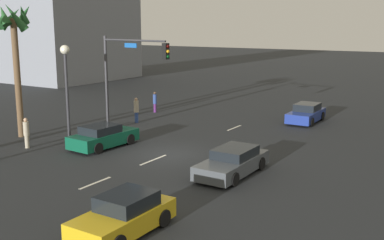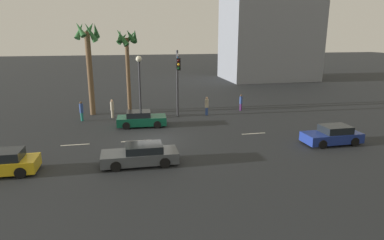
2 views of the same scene
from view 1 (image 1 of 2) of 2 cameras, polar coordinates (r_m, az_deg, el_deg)
ground_plane at (r=26.40m, az=-2.93°, el=-4.14°), size 220.00×220.00×0.00m
lane_stripe_2 at (r=22.18m, az=-11.54°, el=-7.42°), size 2.00×0.14×0.01m
lane_stripe_3 at (r=25.38m, az=-4.65°, el=-4.80°), size 2.28×0.14×0.01m
lane_stripe_4 at (r=33.11m, az=5.10°, el=-0.95°), size 1.98×0.14×0.01m
car_0 at (r=16.77m, az=-8.20°, el=-11.32°), size 3.93×1.89×1.38m
car_1 at (r=28.25m, az=-10.66°, el=-1.97°), size 4.30×2.14×1.34m
car_2 at (r=35.88m, az=13.57°, el=0.75°), size 4.24×1.95×1.36m
car_3 at (r=22.88m, az=4.92°, el=-5.07°), size 4.64×1.93×1.28m
traffic_signal at (r=30.87m, az=-7.96°, el=6.25°), size 1.07×5.84×6.35m
streetlamp at (r=29.84m, az=-14.91°, el=5.39°), size 0.56×0.56×5.87m
pedestrian_1 at (r=29.12m, az=-19.31°, el=-1.38°), size 0.46×0.46×1.79m
pedestrian_2 at (r=34.85m, az=-6.71°, el=1.27°), size 0.39×0.39×1.84m
pedestrian_3 at (r=38.81m, az=-4.49°, el=2.25°), size 0.43×0.43×1.70m
palm_tree_1 at (r=31.61m, az=-20.56°, el=9.51°), size 2.42×2.74×8.42m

